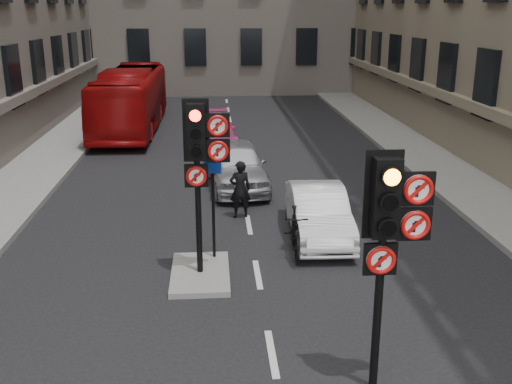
{
  "coord_description": "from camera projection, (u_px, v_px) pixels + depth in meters",
  "views": [
    {
      "loc": [
        -0.88,
        -6.45,
        5.4
      ],
      "look_at": [
        -0.22,
        2.5,
        2.6
      ],
      "focal_mm": 42.0,
      "sensor_mm": 36.0,
      "label": 1
    }
  ],
  "objects": [
    {
      "name": "bus_red",
      "position": [
        131.0,
        100.0,
        26.83
      ],
      "size": [
        2.41,
        9.91,
        2.75
      ],
      "primitive_type": "imported",
      "rotation": [
        0.0,
        0.0,
        -0.01
      ],
      "color": "#9C0B0C",
      "rests_on": "ground"
    },
    {
      "name": "car_white",
      "position": [
        318.0,
        213.0,
        14.48
      ],
      "size": [
        1.4,
        3.74,
        1.22
      ],
      "primitive_type": "imported",
      "rotation": [
        0.0,
        0.0,
        -0.03
      ],
      "color": "silver",
      "rests_on": "ground"
    },
    {
      "name": "pavement_left",
      "position": [
        11.0,
        184.0,
        18.7
      ],
      "size": [
        3.0,
        50.0,
        0.16
      ],
      "primitive_type": "cube",
      "color": "gray",
      "rests_on": "ground"
    },
    {
      "name": "car_silver",
      "position": [
        237.0,
        165.0,
        18.44
      ],
      "size": [
        1.98,
        4.3,
        1.43
      ],
      "primitive_type": "imported",
      "rotation": [
        0.0,
        0.0,
        0.07
      ],
      "color": "#B3B4BB",
      "rests_on": "ground"
    },
    {
      "name": "motorcycle",
      "position": [
        295.0,
        233.0,
        13.43
      ],
      "size": [
        0.61,
        1.79,
        1.06
      ],
      "primitive_type": "imported",
      "rotation": [
        0.0,
        0.0,
        -0.06
      ],
      "color": "black",
      "rests_on": "ground"
    },
    {
      "name": "signal_near",
      "position": [
        390.0,
        223.0,
        8.09
      ],
      "size": [
        0.91,
        0.4,
        3.58
      ],
      "color": "black",
      "rests_on": "ground"
    },
    {
      "name": "centre_island",
      "position": [
        200.0,
        274.0,
        12.46
      ],
      "size": [
        1.2,
        2.0,
        0.12
      ],
      "primitive_type": "cube",
      "color": "gray",
      "rests_on": "ground"
    },
    {
      "name": "car_pink",
      "position": [
        213.0,
        132.0,
        23.7
      ],
      "size": [
        1.96,
        4.4,
        1.26
      ],
      "primitive_type": "imported",
      "rotation": [
        0.0,
        0.0,
        0.05
      ],
      "color": "#CE3C82",
      "rests_on": "ground"
    },
    {
      "name": "info_sign",
      "position": [
        213.0,
        194.0,
        12.74
      ],
      "size": [
        0.38,
        0.16,
        2.22
      ],
      "rotation": [
        0.0,
        0.0,
        -0.26
      ],
      "color": "black",
      "rests_on": "centre_island"
    },
    {
      "name": "motorcyclist",
      "position": [
        240.0,
        189.0,
        15.75
      ],
      "size": [
        0.61,
        0.44,
        1.55
      ],
      "primitive_type": "imported",
      "rotation": [
        0.0,
        0.0,
        3.27
      ],
      "color": "black",
      "rests_on": "ground"
    },
    {
      "name": "signal_far",
      "position": [
        201.0,
        150.0,
        11.68
      ],
      "size": [
        0.91,
        0.4,
        3.58
      ],
      "color": "black",
      "rests_on": "centre_island"
    },
    {
      "name": "pavement_right",
      "position": [
        459.0,
        175.0,
        19.72
      ],
      "size": [
        3.0,
        50.0,
        0.16
      ],
      "primitive_type": "cube",
      "color": "gray",
      "rests_on": "ground"
    }
  ]
}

